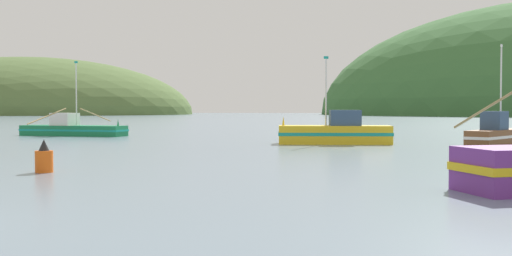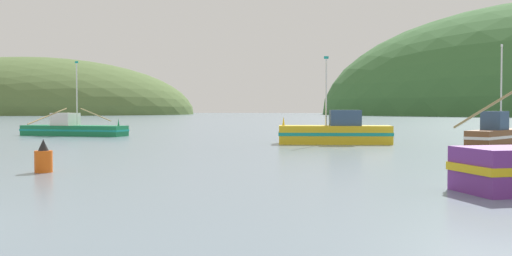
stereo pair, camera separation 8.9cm
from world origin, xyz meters
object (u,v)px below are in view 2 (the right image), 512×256
fishing_boat_green (73,129)px  fishing_boat_brown (498,134)px  fishing_boat_yellow (336,132)px  channel_buoy (43,159)px

fishing_boat_green → fishing_boat_brown: (38.37, -8.14, 0.09)m
fishing_boat_green → fishing_boat_brown: fishing_boat_brown is taller
fishing_boat_yellow → fishing_boat_green: (-26.41, 9.00, -0.20)m
fishing_boat_yellow → channel_buoy: 25.73m
fishing_boat_brown → fishing_boat_green: bearing=110.1°
channel_buoy → fishing_boat_green: bearing=115.2°
fishing_boat_green → channel_buoy: fishing_boat_green is taller
fishing_boat_yellow → channel_buoy: size_ratio=6.19×
fishing_boat_brown → fishing_boat_yellow: bearing=126.2°
fishing_boat_brown → channel_buoy: size_ratio=5.52×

